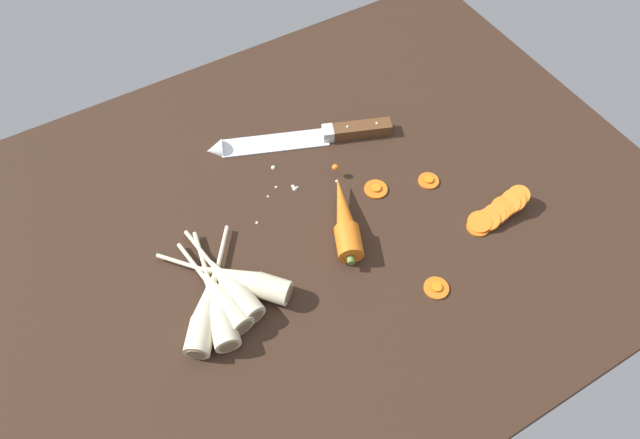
# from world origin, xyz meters

# --- Properties ---
(ground_plane) EXTENTS (1.20, 0.90, 0.04)m
(ground_plane) POSITION_xyz_m (0.00, 0.00, -0.02)
(ground_plane) COLOR #332116
(chefs_knife) EXTENTS (0.34, 0.16, 0.04)m
(chefs_knife) POSITION_xyz_m (0.06, 0.17, 0.01)
(chefs_knife) COLOR silver
(chefs_knife) RESTS_ON ground_plane
(whole_carrot) EXTENTS (0.10, 0.19, 0.04)m
(whole_carrot) POSITION_xyz_m (0.03, -0.04, 0.02)
(whole_carrot) COLOR orange
(whole_carrot) RESTS_ON ground_plane
(parsnip_front) EXTENTS (0.15, 0.20, 0.04)m
(parsnip_front) POSITION_xyz_m (-0.23, -0.08, 0.02)
(parsnip_front) COLOR beige
(parsnip_front) RESTS_ON ground_plane
(parsnip_mid_left) EXTENTS (0.06, 0.22, 0.04)m
(parsnip_mid_left) POSITION_xyz_m (-0.22, -0.08, 0.02)
(parsnip_mid_left) COLOR beige
(parsnip_mid_left) RESTS_ON ground_plane
(parsnip_mid_right) EXTENTS (0.06, 0.19, 0.04)m
(parsnip_mid_right) POSITION_xyz_m (-0.20, -0.07, 0.02)
(parsnip_mid_right) COLOR beige
(parsnip_mid_right) RESTS_ON ground_plane
(parsnip_back) EXTENTS (0.17, 0.19, 0.04)m
(parsnip_back) POSITION_xyz_m (-0.16, -0.06, 0.02)
(parsnip_back) COLOR beige
(parsnip_back) RESTS_ON ground_plane
(parsnip_outer) EXTENTS (0.06, 0.20, 0.04)m
(parsnip_outer) POSITION_xyz_m (-0.18, -0.06, 0.02)
(parsnip_outer) COLOR beige
(parsnip_outer) RESTS_ON ground_plane
(carrot_slice_stack) EXTENTS (0.13, 0.05, 0.04)m
(carrot_slice_stack) POSITION_xyz_m (0.27, -0.16, 0.01)
(carrot_slice_stack) COLOR orange
(carrot_slice_stack) RESTS_ON ground_plane
(carrot_slice_stray_near) EXTENTS (0.04, 0.04, 0.01)m
(carrot_slice_stray_near) POSITION_xyz_m (0.10, -0.22, 0.00)
(carrot_slice_stray_near) COLOR orange
(carrot_slice_stray_near) RESTS_ON ground_plane
(carrot_slice_stray_mid) EXTENTS (0.04, 0.04, 0.01)m
(carrot_slice_stray_mid) POSITION_xyz_m (0.21, -0.04, 0.00)
(carrot_slice_stray_mid) COLOR orange
(carrot_slice_stray_mid) RESTS_ON ground_plane
(carrot_slice_stray_far) EXTENTS (0.04, 0.04, 0.01)m
(carrot_slice_stray_far) POSITION_xyz_m (0.12, -0.01, 0.00)
(carrot_slice_stray_far) COLOR orange
(carrot_slice_stray_far) RESTS_ON ground_plane
(mince_crumbs) EXTENTS (0.17, 0.10, 0.01)m
(mince_crumbs) POSITION_xyz_m (-0.01, 0.08, 0.00)
(mince_crumbs) COLOR silver
(mince_crumbs) RESTS_ON ground_plane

